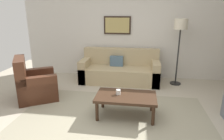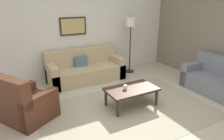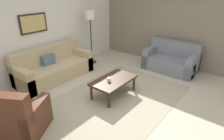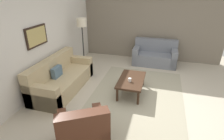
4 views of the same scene
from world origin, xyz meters
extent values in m
plane|color=#B2A893|center=(0.00, 0.00, 0.00)|extent=(8.00, 8.00, 0.00)
cube|color=silver|center=(0.00, 2.60, 1.40)|extent=(6.00, 0.12, 2.80)
cube|color=slate|center=(3.00, 0.00, 1.40)|extent=(0.12, 5.20, 2.80)
cube|color=gray|center=(0.00, 0.00, 0.00)|extent=(3.51, 2.33, 0.01)
cube|color=tan|center=(-0.10, 2.01, 0.21)|extent=(2.12, 0.89, 0.42)
cube|color=tan|center=(-0.10, 2.33, 0.44)|extent=(2.12, 0.24, 0.88)
cube|color=tan|center=(-1.06, 2.01, 0.31)|extent=(0.20, 0.89, 0.62)
cube|color=tan|center=(0.86, 2.01, 0.31)|extent=(0.20, 0.89, 0.62)
cube|color=slate|center=(-0.20, 2.11, 0.56)|extent=(0.36, 0.12, 0.28)
cube|color=slate|center=(2.40, -0.28, 0.21)|extent=(0.81, 1.52, 0.42)
cube|color=slate|center=(2.68, -0.28, 0.44)|extent=(0.24, 1.52, 0.88)
cube|color=slate|center=(2.40, 0.38, 0.31)|extent=(0.81, 0.20, 0.62)
cube|color=slate|center=(2.40, -0.94, 0.31)|extent=(0.81, 0.20, 0.62)
cube|color=#4C2819|center=(-1.80, 0.67, 0.22)|extent=(1.10, 1.10, 0.44)
cube|color=#4C2819|center=(-2.06, 0.52, 0.47)|extent=(0.58, 0.79, 0.95)
cube|color=#4C2819|center=(-1.63, 0.40, 0.30)|extent=(0.77, 0.55, 0.60)
cube|color=#4C2819|center=(-1.96, 0.95, 0.30)|extent=(0.77, 0.55, 0.60)
cylinder|color=#382316|center=(-0.27, -0.08, 0.18)|extent=(0.06, 0.06, 0.36)
cylinder|color=#382316|center=(0.71, -0.08, 0.18)|extent=(0.06, 0.06, 0.36)
cylinder|color=#382316|center=(-0.27, 0.44, 0.18)|extent=(0.06, 0.06, 0.36)
cylinder|color=#382316|center=(0.71, 0.44, 0.18)|extent=(0.06, 0.06, 0.36)
cube|color=#382316|center=(0.22, 0.18, 0.39)|extent=(1.10, 0.64, 0.05)
cylinder|color=white|center=(0.07, 0.20, 0.46)|extent=(0.08, 0.08, 0.09)
cylinder|color=black|center=(1.40, 2.05, 0.01)|extent=(0.28, 0.28, 0.03)
cylinder|color=#262626|center=(1.40, 2.05, 0.72)|extent=(0.04, 0.04, 1.45)
cylinder|color=beige|center=(1.40, 2.05, 1.58)|extent=(0.32, 0.32, 0.26)
cube|color=black|center=(-0.24, 2.52, 1.50)|extent=(0.76, 0.04, 0.50)
cube|color=tan|center=(-0.24, 2.50, 1.50)|extent=(0.68, 0.01, 0.42)
camera|label=1|loc=(0.46, -3.14, 1.90)|focal=31.62mm
camera|label=2|loc=(-2.05, -3.10, 2.22)|focal=32.41mm
camera|label=3|loc=(-2.92, -2.29, 2.44)|focal=30.75mm
camera|label=4|loc=(-3.96, -0.47, 2.61)|focal=29.04mm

